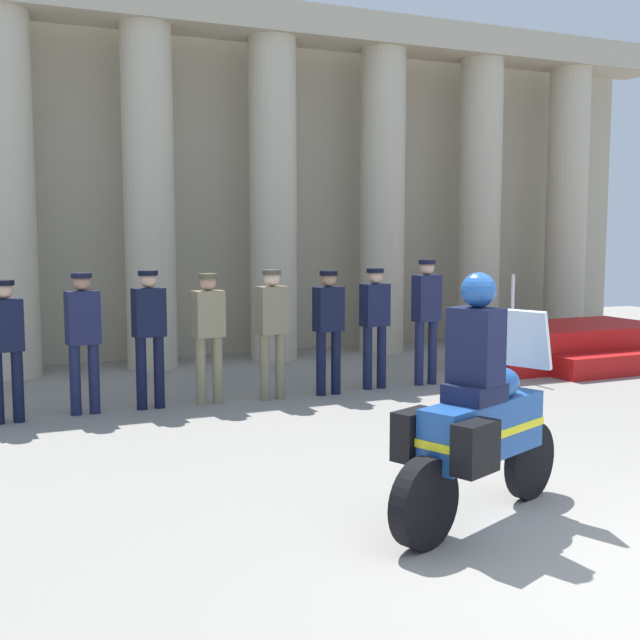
{
  "coord_description": "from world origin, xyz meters",
  "views": [
    {
      "loc": [
        -3.89,
        -3.77,
        2.2
      ],
      "look_at": [
        -0.63,
        3.54,
        1.31
      ],
      "focal_mm": 45.04,
      "sensor_mm": 36.0,
      "label": 1
    }
  ],
  "objects": [
    {
      "name": "ground_plane",
      "position": [
        0.0,
        0.0,
        0.0
      ],
      "size": [
        28.0,
        28.0,
        0.0
      ],
      "primitive_type": "plane",
      "color": "gray"
    },
    {
      "name": "colonnade_backdrop",
      "position": [
        0.96,
        9.55,
        3.28
      ],
      "size": [
        16.38,
        1.65,
        6.24
      ],
      "color": "#B6AB91",
      "rests_on": "ground_plane"
    },
    {
      "name": "reviewing_stand",
      "position": [
        5.09,
        6.47,
        0.32
      ],
      "size": [
        3.36,
        2.14,
        1.56
      ],
      "color": "#B71414",
      "rests_on": "ground_plane"
    },
    {
      "name": "officer_in_row_0",
      "position": [
        -3.48,
        5.93,
        0.97
      ],
      "size": [
        0.4,
        0.27,
        1.65
      ],
      "rotation": [
        0.0,
        0.0,
        3.27
      ],
      "color": "black",
      "rests_on": "ground_plane"
    },
    {
      "name": "officer_in_row_1",
      "position": [
        -2.61,
        6.04,
        1.0
      ],
      "size": [
        0.4,
        0.27,
        1.7
      ],
      "rotation": [
        0.0,
        0.0,
        3.27
      ],
      "color": "#191E42",
      "rests_on": "ground_plane"
    },
    {
      "name": "officer_in_row_2",
      "position": [
        -1.83,
        6.02,
        1.02
      ],
      "size": [
        0.4,
        0.27,
        1.72
      ],
      "rotation": [
        0.0,
        0.0,
        3.27
      ],
      "color": "black",
      "rests_on": "ground_plane"
    },
    {
      "name": "officer_in_row_3",
      "position": [
        -1.08,
        5.99,
        0.98
      ],
      "size": [
        0.4,
        0.27,
        1.66
      ],
      "rotation": [
        0.0,
        0.0,
        3.27
      ],
      "color": "#847A5B",
      "rests_on": "ground_plane"
    },
    {
      "name": "officer_in_row_4",
      "position": [
        -0.25,
        5.92,
        1.0
      ],
      "size": [
        0.4,
        0.27,
        1.7
      ],
      "rotation": [
        0.0,
        0.0,
        3.27
      ],
      "color": "#7A7056",
      "rests_on": "ground_plane"
    },
    {
      "name": "officer_in_row_5",
      "position": [
        0.55,
        5.9,
        0.99
      ],
      "size": [
        0.4,
        0.27,
        1.67
      ],
      "rotation": [
        0.0,
        0.0,
        3.27
      ],
      "color": "black",
      "rests_on": "ground_plane"
    },
    {
      "name": "officer_in_row_6",
      "position": [
        1.31,
        6.02,
        1.0
      ],
      "size": [
        0.4,
        0.27,
        1.68
      ],
      "rotation": [
        0.0,
        0.0,
        3.27
      ],
      "color": "#141938",
      "rests_on": "ground_plane"
    },
    {
      "name": "officer_in_row_7",
      "position": [
        2.12,
        5.98,
        1.06
      ],
      "size": [
        0.4,
        0.27,
        1.79
      ],
      "rotation": [
        0.0,
        0.0,
        3.27
      ],
      "color": "#191E42",
      "rests_on": "ground_plane"
    },
    {
      "name": "motorcycle_with_rider",
      "position": [
        -0.43,
        1.09,
        0.79
      ],
      "size": [
        1.98,
        1.02,
        1.9
      ],
      "rotation": [
        0.0,
        0.0,
        0.39
      ],
      "color": "black",
      "rests_on": "ground_plane"
    }
  ]
}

